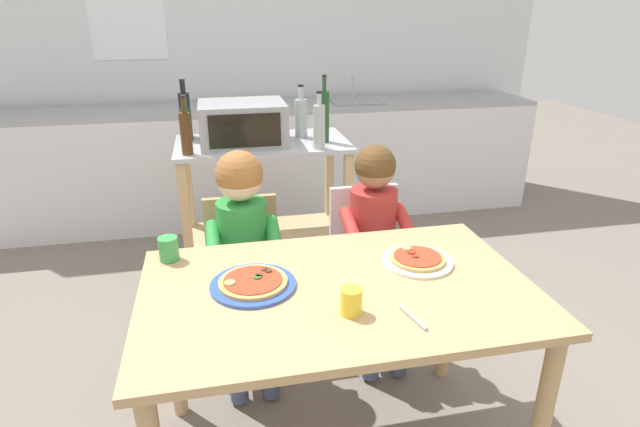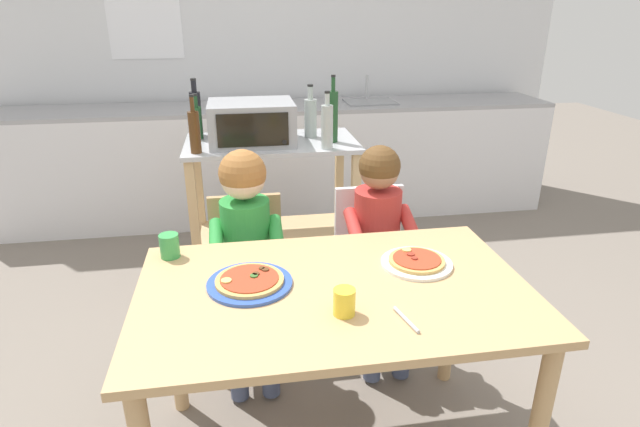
{
  "view_description": "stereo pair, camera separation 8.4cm",
  "coord_description": "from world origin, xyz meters",
  "views": [
    {
      "loc": [
        -0.37,
        -1.48,
        1.65
      ],
      "look_at": [
        0.0,
        0.3,
        0.91
      ],
      "focal_mm": 28.74,
      "sensor_mm": 36.0,
      "label": 1
    },
    {
      "loc": [
        -0.29,
        -1.49,
        1.65
      ],
      "look_at": [
        0.0,
        0.3,
        0.91
      ],
      "focal_mm": 28.74,
      "sensor_mm": 36.0,
      "label": 2
    }
  ],
  "objects": [
    {
      "name": "bottle_slim_sauce",
      "position": [
        -0.53,
        1.65,
        1.05
      ],
      "size": [
        0.07,
        0.07,
        0.34
      ],
      "color": "black",
      "rests_on": "kitchen_island_cart"
    },
    {
      "name": "bottle_clear_vinegar",
      "position": [
        -0.52,
        1.24,
        1.03
      ],
      "size": [
        0.06,
        0.06,
        0.31
      ],
      "color": "#4C2D14",
      "rests_on": "kitchen_island_cart"
    },
    {
      "name": "child_in_red_shirt",
      "position": [
        0.33,
        0.6,
        0.68
      ],
      "size": [
        0.32,
        0.42,
        1.05
      ],
      "color": "#424C6B",
      "rests_on": "ground"
    },
    {
      "name": "ground_plane",
      "position": [
        0.0,
        1.17,
        0.0
      ],
      "size": [
        11.71,
        11.71,
        0.0
      ],
      "primitive_type": "plane",
      "color": "slate"
    },
    {
      "name": "pizza_plate_blue_rimmed",
      "position": [
        -0.28,
        0.06,
        0.77
      ],
      "size": [
        0.29,
        0.29,
        0.03
      ],
      "color": "#3356B7",
      "rests_on": "dining_table"
    },
    {
      "name": "dining_chair_right",
      "position": [
        0.33,
        0.72,
        0.48
      ],
      "size": [
        0.36,
        0.36,
        0.81
      ],
      "color": "silver",
      "rests_on": "ground"
    },
    {
      "name": "drinking_cup_green",
      "position": [
        -0.57,
        0.32,
        0.8
      ],
      "size": [
        0.07,
        0.07,
        0.09
      ],
      "primitive_type": "cylinder",
      "color": "green",
      "rests_on": "dining_table"
    },
    {
      "name": "toaster_oven",
      "position": [
        -0.21,
        1.4,
        1.03
      ],
      "size": [
        0.47,
        0.39,
        0.24
      ],
      "color": "#999BA0",
      "rests_on": "kitchen_island_cart"
    },
    {
      "name": "child_in_green_shirt",
      "position": [
        -0.28,
        0.57,
        0.7
      ],
      "size": [
        0.32,
        0.42,
        1.06
      ],
      "color": "#424C6B",
      "rests_on": "ground"
    },
    {
      "name": "dining_table",
      "position": [
        0.0,
        0.0,
        0.65
      ],
      "size": [
        1.34,
        0.83,
        0.76
      ],
      "color": "tan",
      "rests_on": "ground"
    },
    {
      "name": "drinking_cup_yellow",
      "position": [
        -0.0,
        -0.17,
        0.8
      ],
      "size": [
        0.07,
        0.07,
        0.09
      ],
      "primitive_type": "cylinder",
      "color": "yellow",
      "rests_on": "dining_table"
    },
    {
      "name": "serving_spoon",
      "position": [
        0.18,
        -0.24,
        0.76
      ],
      "size": [
        0.04,
        0.14,
        0.01
      ],
      "primitive_type": "cylinder",
      "rotation": [
        0.0,
        1.57,
        1.8
      ],
      "color": "#B7BABF",
      "rests_on": "dining_table"
    },
    {
      "name": "bottle_brown_beer",
      "position": [
        -0.53,
        1.56,
        1.02
      ],
      "size": [
        0.06,
        0.06,
        0.26
      ],
      "color": "#1E4723",
      "rests_on": "kitchen_island_cart"
    },
    {
      "name": "dining_chair_left",
      "position": [
        -0.28,
        0.69,
        0.48
      ],
      "size": [
        0.36,
        0.36,
        0.81
      ],
      "color": "tan",
      "rests_on": "ground"
    },
    {
      "name": "kitchen_counter",
      "position": [
        0.0,
        2.58,
        0.46
      ],
      "size": [
        4.48,
        0.6,
        1.11
      ],
      "color": "silver",
      "rests_on": "ground"
    },
    {
      "name": "back_wall_tiled",
      "position": [
        -0.0,
        2.99,
        1.35
      ],
      "size": [
        4.97,
        0.13,
        2.7
      ],
      "color": "silver",
      "rests_on": "ground"
    },
    {
      "name": "bottle_tall_green_wine",
      "position": [
        0.19,
        1.21,
        1.04
      ],
      "size": [
        0.06,
        0.06,
        0.31
      ],
      "color": "#ADB7B2",
      "rests_on": "kitchen_island_cart"
    },
    {
      "name": "kitchen_island_cart",
      "position": [
        -0.1,
        1.43,
        0.61
      ],
      "size": [
        0.99,
        0.56,
        0.91
      ],
      "color": "#B7BABF",
      "rests_on": "ground"
    },
    {
      "name": "bottle_squat_spirits",
      "position": [
        0.25,
        1.36,
        1.07
      ],
      "size": [
        0.06,
        0.06,
        0.38
      ],
      "color": "#1E4723",
      "rests_on": "kitchen_island_cart"
    },
    {
      "name": "bottle_dark_olive_oil",
      "position": [
        0.14,
        1.49,
        1.03
      ],
      "size": [
        0.07,
        0.07,
        0.31
      ],
      "color": "#ADB7B2",
      "rests_on": "kitchen_island_cart"
    },
    {
      "name": "pizza_plate_white",
      "position": [
        0.33,
        0.11,
        0.77
      ],
      "size": [
        0.26,
        0.26,
        0.03
      ],
      "color": "white",
      "rests_on": "dining_table"
    }
  ]
}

